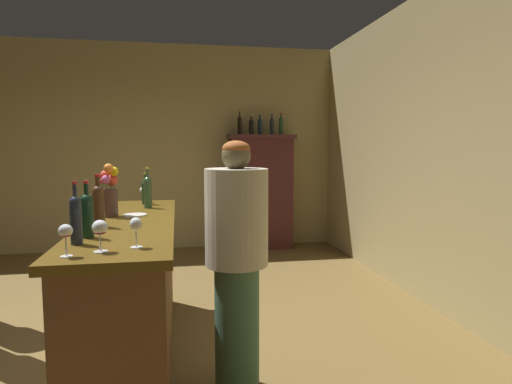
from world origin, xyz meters
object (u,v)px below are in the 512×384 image
Objects in this scene: wine_bottle_syrah at (98,204)px; wine_glass_rear at (100,229)px; wine_bottle_pinot at (148,190)px; display_bottle_midright at (272,125)px; wine_bottle_malbec at (87,213)px; wine_glass_front at (136,226)px; wine_bottle_chardonnay at (146,190)px; display_bottle_midleft at (251,126)px; cheese_plate at (135,215)px; bar_counter at (132,289)px; display_bottle_right at (281,125)px; bartender at (237,258)px; wine_glass_spare at (144,191)px; wine_bottle_riesling at (76,217)px; display_bottle_center at (260,126)px; wine_glass_mid at (65,233)px; display_cabinet at (261,190)px; display_bottle_left at (240,125)px; flower_arrangement at (109,192)px.

wine_bottle_syrah reaches higher than wine_glass_rear.
wine_bottle_pinot is 3.16m from display_bottle_midright.
wine_glass_front is (0.29, -0.30, -0.03)m from wine_bottle_malbec.
wine_bottle_chardonnay is at bearing 78.79° from wine_bottle_syrah.
cheese_plate is at bearing -114.67° from display_bottle_midleft.
bar_counter is 3.96m from display_bottle_right.
display_bottle_midleft is at bearing 180.00° from display_bottle_right.
wine_bottle_malbec is 0.21× the size of bartender.
wine_glass_front is 1.89m from wine_glass_spare.
wine_bottle_syrah is 1.01× the size of wine_bottle_riesling.
wine_bottle_malbec is at bearing -114.18° from display_bottle_center.
wine_bottle_chardonnay is at bearing -73.36° from bartender.
cheese_plate is (-0.04, -0.68, -0.12)m from wine_bottle_chardonnay.
wine_glass_mid is 0.88× the size of cheese_plate.
wine_bottle_malbec is 0.80m from cheese_plate.
wine_glass_spare reaches higher than bar_counter.
wine_bottle_syrah is 0.34m from wine_bottle_malbec.
wine_bottle_syrah is at bearing -118.54° from display_bottle_midright.
wine_glass_rear reaches higher than bar_counter.
display_bottle_midright reaches higher than cheese_plate.
wine_bottle_riesling is at bearing -93.01° from wine_bottle_syrah.
wine_bottle_riesling is 4.53m from display_bottle_right.
display_bottle_midleft reaches higher than wine_glass_spare.
wine_bottle_syrah is at bearing 89.30° from wine_bottle_malbec.
display_cabinet reaches higher than bar_counter.
display_bottle_midright is at bearing 68.76° from wine_glass_front.
display_bottle_center reaches higher than wine_bottle_pinot.
wine_bottle_chardonnay is at bearing 81.36° from wine_bottle_riesling.
wine_glass_front is 4.36m from display_bottle_midleft.
wine_bottle_malbec is (0.02, 0.17, -0.00)m from wine_bottle_riesling.
cheese_plate is at bearing -55.30° from bartender.
display_bottle_left is (1.22, 3.04, 0.83)m from cheese_plate.
wine_glass_mid is at bearing -112.08° from display_bottle_center.
flower_arrangement reaches higher than wine_glass_front.
wine_glass_rear is (0.15, -0.20, -0.03)m from wine_bottle_riesling.
wine_bottle_pinot is 1.22m from wine_bottle_malbec.
bartender is at bearing 13.04° from wine_bottle_riesling.
display_cabinet is 0.94m from display_bottle_midleft.
wine_bottle_malbec is at bearing -103.63° from cheese_plate.
wine_glass_rear is 0.54× the size of display_bottle_center.
wine_bottle_pinot is 0.26m from wine_bottle_chardonnay.
bar_counter is 1.18m from wine_glass_spare.
wine_bottle_syrah is at bearing -126.57° from bar_counter.
display_cabinet is 11.02× the size of wine_glass_mid.
display_bottle_midright reaches higher than wine_glass_rear.
wine_glass_rear is 0.49× the size of display_bottle_right.
display_bottle_left is (-0.32, -0.00, 0.96)m from display_cabinet.
display_cabinet reaches higher than wine_glass_mid.
display_cabinet is at bearing 65.58° from wine_bottle_malbec.
display_bottle_center is at bearing -0.00° from display_bottle_midleft.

